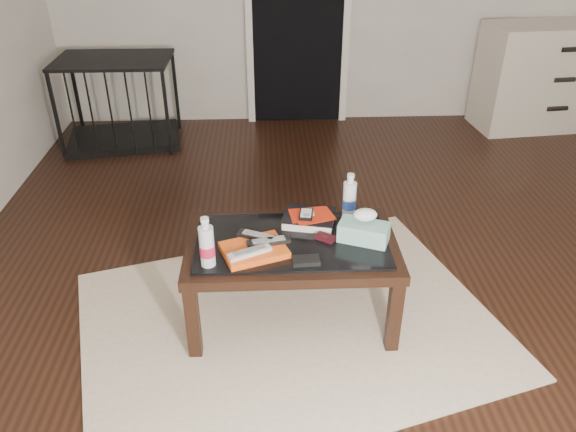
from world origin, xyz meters
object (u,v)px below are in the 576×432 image
dresser (549,76)px  tissue_box (364,232)px  water_bottle_left (207,242)px  water_bottle_right (350,196)px  coffee_table (292,251)px  pet_crate (121,116)px  textbook (309,219)px

dresser → tissue_box: size_ratio=5.41×
water_bottle_left → water_bottle_right: size_ratio=1.00×
coffee_table → pet_crate: size_ratio=1.01×
pet_crate → water_bottle_left: (0.94, -2.48, 0.35)m
coffee_table → tissue_box: tissue_box is taller
dresser → pet_crate: dresser is taller
textbook → water_bottle_right: water_bottle_right is taller
textbook → pet_crate: bearing=135.9°
pet_crate → coffee_table: bearing=-70.0°
coffee_table → dresser: bearing=46.6°
dresser → textbook: bearing=-139.9°
textbook → water_bottle_left: (-0.47, -0.33, 0.10)m
coffee_table → water_bottle_right: size_ratio=4.20×
water_bottle_left → coffee_table: bearing=25.5°
water_bottle_right → tissue_box: (0.04, -0.22, -0.07)m
coffee_table → tissue_box: size_ratio=4.35×
pet_crate → water_bottle_right: bearing=-62.2°
coffee_table → tissue_box: (0.34, -0.02, 0.11)m
coffee_table → textbook: bearing=58.6°
textbook → water_bottle_left: 0.58m
textbook → water_bottle_right: size_ratio=1.05×
textbook → tissue_box: 0.30m
coffee_table → tissue_box: bearing=-2.8°
textbook → tissue_box: tissue_box is taller
dresser → water_bottle_right: 3.13m
coffee_table → dresser: 3.48m
dresser → tissue_box: bearing=-134.8°
textbook → tissue_box: bearing=-22.4°
coffee_table → water_bottle_left: size_ratio=4.20×
textbook → coffee_table: bearing=-108.8°
dresser → pet_crate: bearing=177.6°
pet_crate → water_bottle_right: 2.66m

